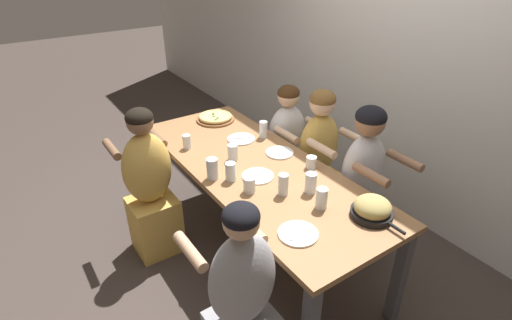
# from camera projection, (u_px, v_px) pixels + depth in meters

# --- Properties ---
(ground_plane) EXTENTS (18.00, 18.00, 0.00)m
(ground_plane) POSITION_uv_depth(u_px,v_px,m) (256.00, 247.00, 3.23)
(ground_plane) COLOR #423833
(ground_plane) RESTS_ON ground
(restaurant_back_panel) EXTENTS (10.00, 0.06, 3.20)m
(restaurant_back_panel) POSITION_uv_depth(u_px,v_px,m) (403.00, 24.00, 3.12)
(restaurant_back_panel) COLOR silver
(restaurant_back_panel) RESTS_ON ground
(dining_table) EXTENTS (2.22, 0.85, 0.76)m
(dining_table) POSITION_uv_depth(u_px,v_px,m) (256.00, 176.00, 2.89)
(dining_table) COLOR #996B42
(dining_table) RESTS_ON ground
(pizza_board_main) EXTENTS (0.34, 0.34, 0.05)m
(pizza_board_main) POSITION_uv_depth(u_px,v_px,m) (215.00, 118.00, 3.55)
(pizza_board_main) COLOR brown
(pizza_board_main) RESTS_ON dining_table
(skillet_bowl) EXTENTS (0.36, 0.25, 0.13)m
(skillet_bowl) POSITION_uv_depth(u_px,v_px,m) (372.00, 209.00, 2.32)
(skillet_bowl) COLOR black
(skillet_bowl) RESTS_ON dining_table
(empty_plate_a) EXTENTS (0.23, 0.23, 0.02)m
(empty_plate_a) POSITION_uv_depth(u_px,v_px,m) (298.00, 234.00, 2.20)
(empty_plate_a) COLOR white
(empty_plate_a) RESTS_ON dining_table
(empty_plate_b) EXTENTS (0.22, 0.22, 0.02)m
(empty_plate_b) POSITION_uv_depth(u_px,v_px,m) (241.00, 139.00, 3.22)
(empty_plate_b) COLOR white
(empty_plate_b) RESTS_ON dining_table
(empty_plate_c) EXTENTS (0.22, 0.22, 0.02)m
(empty_plate_c) POSITION_uv_depth(u_px,v_px,m) (258.00, 176.00, 2.72)
(empty_plate_c) COLOR white
(empty_plate_c) RESTS_ON dining_table
(empty_plate_d) EXTENTS (0.21, 0.21, 0.02)m
(empty_plate_d) POSITION_uv_depth(u_px,v_px,m) (280.00, 153.00, 3.02)
(empty_plate_d) COLOR white
(empty_plate_d) RESTS_ON dining_table
(cocktail_glass_blue) EXTENTS (0.07, 0.07, 0.11)m
(cocktail_glass_blue) POSITION_uv_depth(u_px,v_px,m) (311.00, 163.00, 2.81)
(cocktail_glass_blue) COLOR silver
(cocktail_glass_blue) RESTS_ON dining_table
(drinking_glass_a) EXTENTS (0.07, 0.07, 0.14)m
(drinking_glass_a) POSITION_uv_depth(u_px,v_px,m) (322.00, 198.00, 2.38)
(drinking_glass_a) COLOR silver
(drinking_glass_a) RESTS_ON dining_table
(drinking_glass_b) EXTENTS (0.07, 0.07, 0.14)m
(drinking_glass_b) POSITION_uv_depth(u_px,v_px,m) (311.00, 184.00, 2.54)
(drinking_glass_b) COLOR silver
(drinking_glass_b) RESTS_ON dining_table
(drinking_glass_c) EXTENTS (0.07, 0.07, 0.14)m
(drinking_glass_c) POSITION_uv_depth(u_px,v_px,m) (263.00, 131.00, 3.23)
(drinking_glass_c) COLOR silver
(drinking_glass_c) RESTS_ON dining_table
(drinking_glass_d) EXTENTS (0.07, 0.07, 0.13)m
(drinking_glass_d) POSITION_uv_depth(u_px,v_px,m) (231.00, 172.00, 2.66)
(drinking_glass_d) COLOR silver
(drinking_glass_d) RESTS_ON dining_table
(drinking_glass_e) EXTENTS (0.08, 0.08, 0.10)m
(drinking_glass_e) POSITION_uv_depth(u_px,v_px,m) (249.00, 186.00, 2.55)
(drinking_glass_e) COLOR silver
(drinking_glass_e) RESTS_ON dining_table
(drinking_glass_f) EXTENTS (0.07, 0.07, 0.12)m
(drinking_glass_f) POSITION_uv_depth(u_px,v_px,m) (233.00, 153.00, 2.90)
(drinking_glass_f) COLOR silver
(drinking_glass_f) RESTS_ON dining_table
(drinking_glass_g) EXTENTS (0.06, 0.06, 0.11)m
(drinking_glass_g) POSITION_uv_depth(u_px,v_px,m) (187.00, 142.00, 3.07)
(drinking_glass_g) COLOR silver
(drinking_glass_g) RESTS_ON dining_table
(drinking_glass_h) EXTENTS (0.08, 0.08, 0.15)m
(drinking_glass_h) POSITION_uv_depth(u_px,v_px,m) (212.00, 170.00, 2.68)
(drinking_glass_h) COLOR silver
(drinking_glass_h) RESTS_ON dining_table
(drinking_glass_i) EXTENTS (0.07, 0.07, 0.15)m
(drinking_glass_i) POSITION_uv_depth(u_px,v_px,m) (283.00, 186.00, 2.51)
(drinking_glass_i) COLOR silver
(drinking_glass_i) RESTS_ON dining_table
(diner_far_midleft) EXTENTS (0.51, 0.40, 1.11)m
(diner_far_midleft) POSITION_uv_depth(u_px,v_px,m) (286.00, 149.00, 3.63)
(diner_far_midleft) COLOR silver
(diner_far_midleft) RESTS_ON ground
(diner_near_midleft) EXTENTS (0.51, 0.40, 1.21)m
(diner_near_midleft) POSITION_uv_depth(u_px,v_px,m) (150.00, 190.00, 2.97)
(diner_near_midleft) COLOR gold
(diner_near_midleft) RESTS_ON ground
(diner_near_right) EXTENTS (0.51, 0.40, 1.19)m
(diner_near_right) POSITION_uv_depth(u_px,v_px,m) (243.00, 308.00, 2.05)
(diner_near_right) COLOR #99999E
(diner_near_right) RESTS_ON ground
(diner_far_midright) EXTENTS (0.51, 0.40, 1.22)m
(diner_far_midright) POSITION_uv_depth(u_px,v_px,m) (361.00, 188.00, 2.96)
(diner_far_midright) COLOR silver
(diner_far_midright) RESTS_ON ground
(diner_far_center) EXTENTS (0.51, 0.40, 1.19)m
(diner_far_center) POSITION_uv_depth(u_px,v_px,m) (317.00, 164.00, 3.31)
(diner_far_center) COLOR gold
(diner_far_center) RESTS_ON ground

